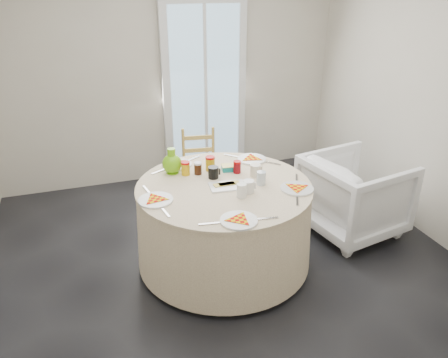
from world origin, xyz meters
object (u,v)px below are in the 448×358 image
object	(u,v)px
armchair	(354,195)
green_pitcher	(172,159)
wooden_chair	(200,165)
table	(224,224)

from	to	relation	value
armchair	green_pitcher	xyz separation A→B (m)	(-1.68, 0.28, 0.48)
wooden_chair	armchair	bearing A→B (deg)	-29.57
armchair	green_pitcher	distance (m)	1.77
table	armchair	xyz separation A→B (m)	(1.34, 0.09, 0.02)
armchair	green_pitcher	world-z (taller)	green_pitcher
wooden_chair	green_pitcher	bearing A→B (deg)	-113.44
armchair	table	bearing A→B (deg)	83.66
armchair	green_pitcher	size ratio (longest dim) A/B	3.90
table	wooden_chair	world-z (taller)	wooden_chair
table	green_pitcher	bearing A→B (deg)	132.72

